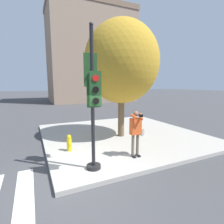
{
  "coord_description": "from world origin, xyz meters",
  "views": [
    {
      "loc": [
        -0.89,
        -4.68,
        2.8
      ],
      "look_at": [
        1.49,
        0.41,
        1.91
      ],
      "focal_mm": 28.0,
      "sensor_mm": 36.0,
      "label": 1
    }
  ],
  "objects_px": {
    "person_photographer": "(136,130)",
    "street_tree": "(122,62)",
    "traffic_signal_pole": "(92,93)",
    "fire_hydrant": "(69,143)"
  },
  "relations": [
    {
      "from": "traffic_signal_pole",
      "to": "fire_hydrant",
      "type": "bearing_deg",
      "value": 102.05
    },
    {
      "from": "person_photographer",
      "to": "traffic_signal_pole",
      "type": "bearing_deg",
      "value": -171.58
    },
    {
      "from": "street_tree",
      "to": "fire_hydrant",
      "type": "distance_m",
      "value": 4.55
    },
    {
      "from": "person_photographer",
      "to": "street_tree",
      "type": "bearing_deg",
      "value": 73.86
    },
    {
      "from": "traffic_signal_pole",
      "to": "street_tree",
      "type": "distance_m",
      "value": 3.98
    },
    {
      "from": "person_photographer",
      "to": "street_tree",
      "type": "height_order",
      "value": "street_tree"
    },
    {
      "from": "fire_hydrant",
      "to": "traffic_signal_pole",
      "type": "bearing_deg",
      "value": -77.95
    },
    {
      "from": "traffic_signal_pole",
      "to": "person_photographer",
      "type": "height_order",
      "value": "traffic_signal_pole"
    },
    {
      "from": "traffic_signal_pole",
      "to": "street_tree",
      "type": "xyz_separation_m",
      "value": [
        2.48,
        2.82,
        1.33
      ]
    },
    {
      "from": "traffic_signal_pole",
      "to": "street_tree",
      "type": "height_order",
      "value": "street_tree"
    }
  ]
}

